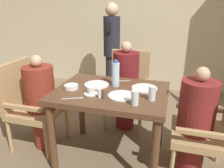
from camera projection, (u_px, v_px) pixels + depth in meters
name	position (u px, v px, depth m)	size (l,w,h in m)	color
ground_plane	(111.00, 156.00, 2.38)	(16.00, 16.00, 0.00)	#7A664C
wall_back	(146.00, 13.00, 3.93)	(8.00, 0.06, 2.80)	beige
dining_table	(111.00, 102.00, 2.15)	(1.08, 0.81, 0.78)	brown
chair_left_side	(30.00, 102.00, 2.44)	(0.52, 0.52, 0.98)	tan
diner_in_left_chair	(41.00, 102.00, 2.39)	(0.32, 0.32, 1.08)	maroon
chair_far_side	(128.00, 86.00, 2.92)	(0.52, 0.52, 0.98)	tan
diner_in_far_chair	(125.00, 85.00, 2.77)	(0.32, 0.32, 1.14)	maroon
chair_right_side	(212.00, 127.00, 1.95)	(0.52, 0.52, 0.98)	tan
diner_in_right_chair	(195.00, 122.00, 1.98)	(0.32, 0.32, 1.07)	maroon
standing_host	(112.00, 49.00, 3.62)	(0.27, 0.31, 1.58)	#2D2D33
plate_main_left	(122.00, 96.00, 1.97)	(0.25, 0.25, 0.01)	white
plate_main_right	(144.00, 88.00, 2.14)	(0.25, 0.25, 0.01)	white
plate_dessert_center	(97.00, 85.00, 2.24)	(0.25, 0.25, 0.01)	white
teacup_with_saucer	(91.00, 91.00, 2.01)	(0.13, 0.13, 0.07)	white
bowl_small	(71.00, 87.00, 2.14)	(0.14, 0.14, 0.04)	white
water_bottle	(116.00, 74.00, 2.18)	(0.08, 0.08, 0.27)	silver
glass_tall_near	(135.00, 98.00, 1.78)	(0.06, 0.06, 0.13)	silver
glass_tall_mid	(152.00, 93.00, 1.87)	(0.06, 0.06, 0.13)	silver
salt_shaker	(99.00, 94.00, 1.92)	(0.03, 0.03, 0.08)	white
pepper_shaker	(104.00, 94.00, 1.91)	(0.03, 0.03, 0.07)	#4C3D2D
fork_beside_plate	(75.00, 98.00, 1.92)	(0.17, 0.09, 0.00)	silver
knife_beside_plate	(122.00, 81.00, 2.36)	(0.19, 0.07, 0.00)	silver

